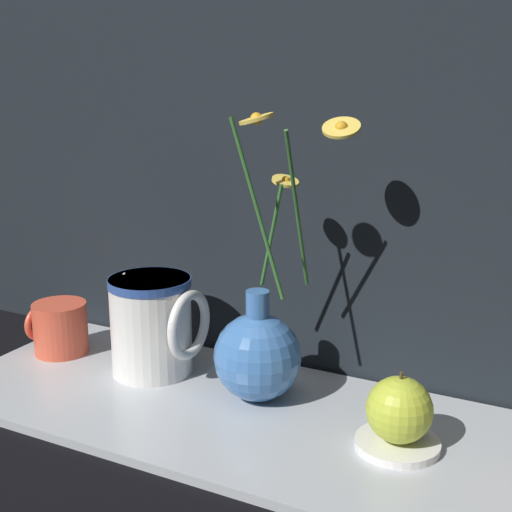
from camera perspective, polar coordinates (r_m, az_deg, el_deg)
name	(u,v)px	position (r m, az deg, el deg)	size (l,w,h in m)	color
ground_plane	(262,423)	(0.96, 0.46, -13.21)	(6.00, 6.00, 0.00)	black
shelf	(262,419)	(0.95, 0.46, -12.89)	(0.90, 0.33, 0.01)	#B2B7BC
vase_with_flowers	(258,351)	(0.97, 0.18, -7.63)	(0.19, 0.15, 0.39)	#3F72B7
yellow_mug	(59,328)	(1.17, -15.46, -5.55)	(0.09, 0.08, 0.08)	#DB5138
ceramic_pitcher	(153,321)	(1.05, -8.25, -5.21)	(0.15, 0.12, 0.16)	white
saucer_plate	(397,444)	(0.89, 11.24, -14.52)	(0.10, 0.10, 0.01)	white
orange_fruit	(399,410)	(0.87, 11.39, -11.96)	(0.08, 0.08, 0.09)	#B7C638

